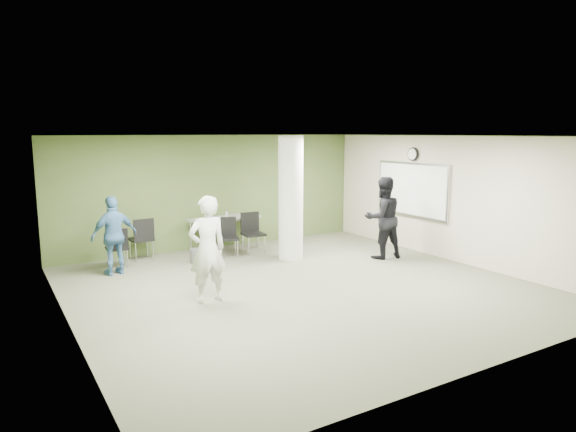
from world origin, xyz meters
TOP-DOWN VIEW (x-y plane):
  - floor at (0.00, 0.00)m, footprint 8.00×8.00m
  - ceiling at (0.00, 0.00)m, footprint 8.00×8.00m
  - wall_back at (0.00, 4.00)m, footprint 8.00×2.80m
  - wall_left at (-4.00, 0.00)m, footprint 0.02×8.00m
  - wall_right_cream at (4.00, 0.00)m, footprint 0.02×8.00m
  - column at (1.00, 2.00)m, footprint 0.56×0.56m
  - whiteboard at (3.92, 1.20)m, footprint 0.05×2.30m
  - wall_clock at (3.92, 1.20)m, footprint 0.06×0.32m
  - folding_table at (0.04, 3.55)m, footprint 1.82×1.03m
  - wastebasket at (-1.01, 2.75)m, footprint 0.27×0.27m
  - chair_back_left at (-2.61, 3.14)m, footprint 0.46×0.46m
  - chair_back_right at (-1.96, 3.56)m, footprint 0.51×0.51m
  - chair_table_left at (-0.14, 2.95)m, footprint 0.56×0.56m
  - chair_table_right at (0.49, 2.94)m, footprint 0.52×0.52m
  - woman_white at (-1.78, 0.13)m, footprint 0.68×0.45m
  - man_black at (2.83, 0.96)m, footprint 1.01×0.84m
  - man_blue at (-2.75, 2.70)m, footprint 1.00×0.57m

SIDE VIEW (x-z plane):
  - floor at x=0.00m, z-range 0.00..0.00m
  - wastebasket at x=-1.01m, z-range 0.00..0.31m
  - chair_back_left at x=-2.61m, z-range 0.07..0.94m
  - chair_table_left at x=-0.14m, z-range 0.08..0.98m
  - chair_back_right at x=-1.96m, z-range 0.08..1.05m
  - chair_table_right at x=0.49m, z-range 0.08..1.06m
  - folding_table at x=0.04m, z-range 0.23..1.30m
  - man_blue at x=-2.75m, z-range 0.00..1.61m
  - woman_white at x=-1.78m, z-range 0.00..1.83m
  - man_black at x=2.83m, z-range 0.00..1.87m
  - wall_back at x=0.00m, z-range 1.39..1.41m
  - wall_left at x=-4.00m, z-range 0.00..2.80m
  - wall_right_cream at x=4.00m, z-range 0.00..2.80m
  - column at x=1.00m, z-range 0.00..2.80m
  - whiteboard at x=3.92m, z-range 0.85..2.15m
  - wall_clock at x=3.92m, z-range 2.19..2.51m
  - ceiling at x=0.00m, z-range 2.80..2.80m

